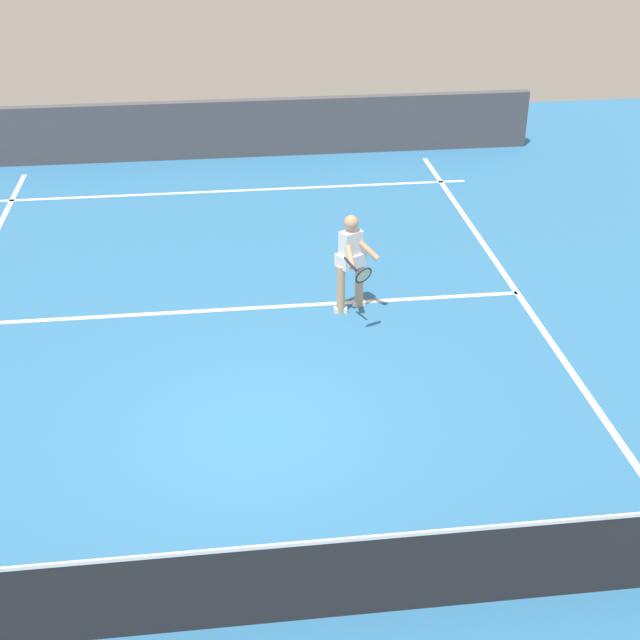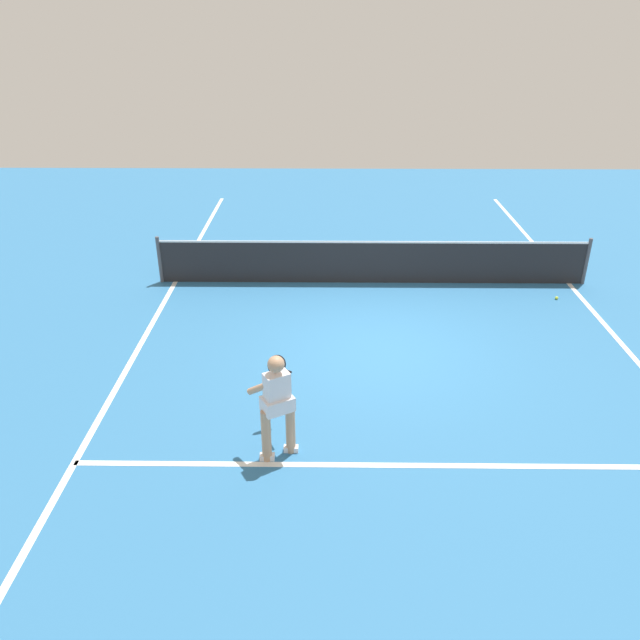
# 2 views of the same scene
# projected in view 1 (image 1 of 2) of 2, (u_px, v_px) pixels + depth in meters

# --- Properties ---
(ground_plane) EXTENTS (28.14, 28.14, 0.00)m
(ground_plane) POSITION_uv_depth(u_px,v_px,m) (255.00, 432.00, 10.91)
(ground_plane) COLOR teal
(court_back_wall) EXTENTS (13.75, 0.24, 1.27)m
(court_back_wall) POSITION_uv_depth(u_px,v_px,m) (227.00, 129.00, 19.73)
(court_back_wall) COLOR #47474C
(court_back_wall) RESTS_ON ground
(baseline_marking) EXTENTS (9.75, 0.10, 0.01)m
(baseline_marking) POSITION_uv_depth(u_px,v_px,m) (232.00, 191.00, 18.12)
(baseline_marking) COLOR white
(baseline_marking) RESTS_ON ground
(service_line_marking) EXTENTS (8.75, 0.10, 0.01)m
(service_line_marking) POSITION_uv_depth(u_px,v_px,m) (243.00, 309.00, 13.69)
(service_line_marking) COLOR white
(service_line_marking) RESTS_ON ground
(sideline_left_marking) EXTENTS (0.10, 19.65, 0.01)m
(sideline_left_marking) POSITION_uv_depth(u_px,v_px,m) (596.00, 407.00, 11.37)
(sideline_left_marking) COLOR white
(sideline_left_marking) RESTS_ON ground
(court_net) EXTENTS (9.43, 0.08, 1.05)m
(court_net) POSITION_uv_depth(u_px,v_px,m) (272.00, 584.00, 8.06)
(court_net) COLOR #4C4C51
(court_net) RESTS_ON ground
(tennis_player) EXTENTS (0.68, 1.14, 1.55)m
(tennis_player) POSITION_uv_depth(u_px,v_px,m) (351.00, 260.00, 13.26)
(tennis_player) COLOR tan
(tennis_player) RESTS_ON ground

